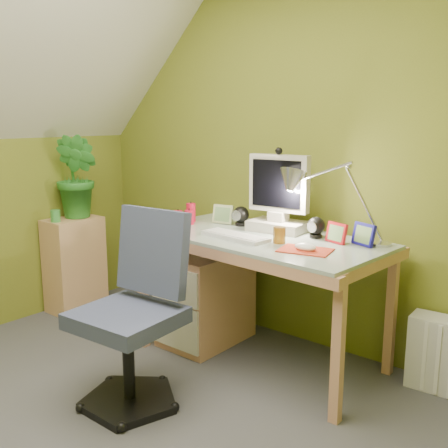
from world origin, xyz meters
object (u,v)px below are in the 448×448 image
Objects in this scene: desk_lamp at (349,184)px; potted_plant at (78,177)px; desk at (260,299)px; side_ledge at (75,264)px; monitor at (279,185)px; task_chair at (127,315)px.

desk_lamp reaches higher than potted_plant.
desk is 2.03× the size of side_ledge.
monitor is at bearing 177.52° from desk_lamp.
task_chair reaches higher than desk.
desk_lamp is 1.36m from task_chair.
task_chair is (-0.66, -1.02, -0.60)m from desk_lamp.
task_chair is at bearing -25.29° from side_ledge.
desk_lamp reaches higher than monitor.
desk_lamp is at bearing 52.82° from task_chair.
task_chair is (1.37, -0.65, 0.13)m from side_ledge.
side_ledge is at bearing -168.79° from desk.
desk is 2.56× the size of monitor.
desk_lamp is (0.45, 0.00, 0.04)m from monitor.
monitor is 1.58m from potted_plant.
side_ledge is 0.73× the size of task_chair.
potted_plant reaches higher than side_ledge.
task_chair is (1.34, -0.70, -0.53)m from potted_plant.
potted_plant is at bearing 58.40° from side_ledge.
monitor is at bearing 11.84° from potted_plant.
desk is 0.69m from monitor.
desk_lamp reaches higher than task_chair.
desk is at bearing 5.33° from potted_plant.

